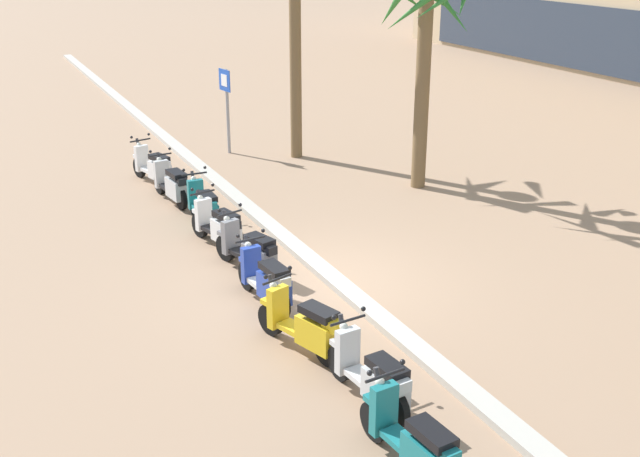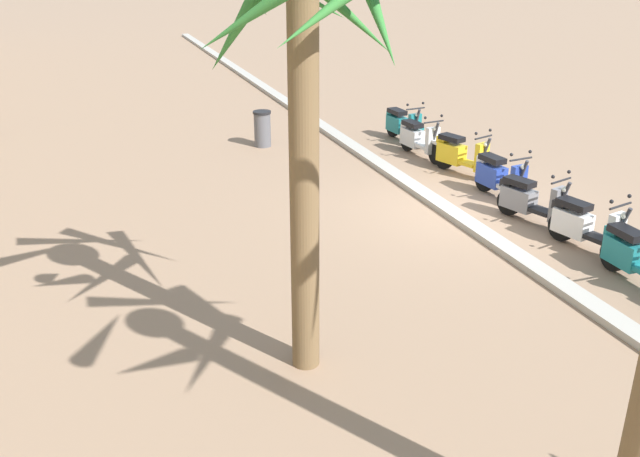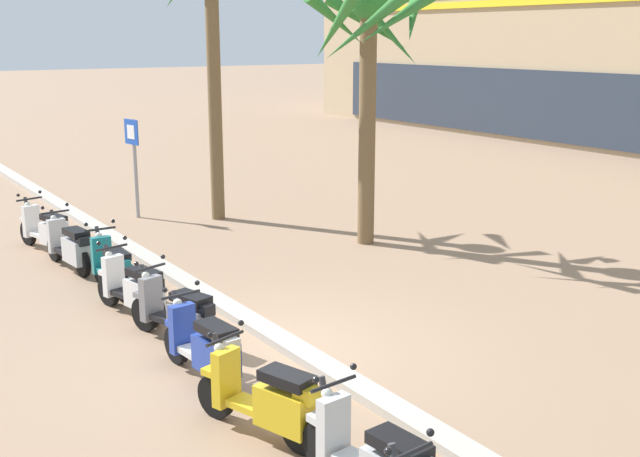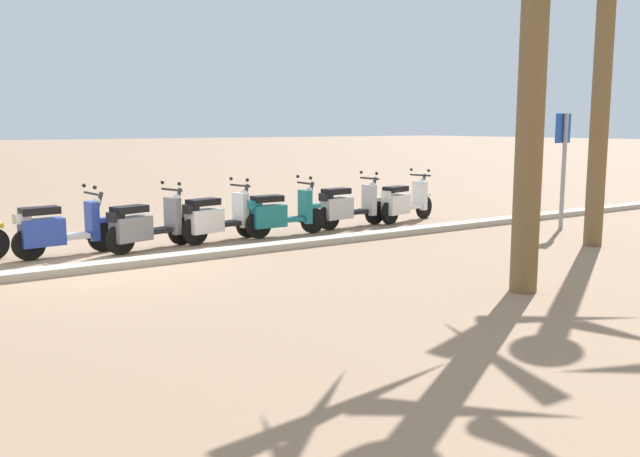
% 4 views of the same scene
% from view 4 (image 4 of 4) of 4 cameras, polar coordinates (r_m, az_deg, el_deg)
% --- Properties ---
extents(ground_plane, '(200.00, 200.00, 0.00)m').
position_cam_4_polar(ground_plane, '(11.21, -17.43, -2.95)').
color(ground_plane, '#93755B').
extents(curb_strip, '(60.00, 0.36, 0.12)m').
position_cam_4_polar(curb_strip, '(10.91, -16.99, -2.92)').
color(curb_strip, '#ADA89E').
rests_on(curb_strip, ground).
extents(scooter_white_far_back, '(1.82, 0.73, 1.17)m').
position_cam_4_polar(scooter_white_far_back, '(15.59, 6.96, 2.19)').
color(scooter_white_far_back, black).
rests_on(scooter_white_far_back, ground).
extents(scooter_silver_mid_centre, '(1.86, 0.57, 1.17)m').
position_cam_4_polar(scooter_silver_mid_centre, '(14.59, 2.27, 1.86)').
color(scooter_silver_mid_centre, black).
rests_on(scooter_silver_mid_centre, ground).
extents(scooter_teal_gap_after_mid, '(1.76, 0.56, 1.17)m').
position_cam_4_polar(scooter_teal_gap_after_mid, '(13.46, -3.32, 1.23)').
color(scooter_teal_gap_after_mid, black).
rests_on(scooter_teal_gap_after_mid, ground).
extents(scooter_white_lead_nearest, '(1.76, 0.70, 1.17)m').
position_cam_4_polar(scooter_white_lead_nearest, '(12.93, -8.60, 0.87)').
color(scooter_white_lead_nearest, black).
rests_on(scooter_white_lead_nearest, ground).
extents(scooter_grey_mid_front, '(1.76, 0.77, 1.17)m').
position_cam_4_polar(scooter_grey_mid_front, '(12.29, -14.31, 0.27)').
color(scooter_grey_mid_front, black).
rests_on(scooter_grey_mid_front, ground).
extents(scooter_blue_tail_end, '(1.76, 0.56, 1.17)m').
position_cam_4_polar(scooter_blue_tail_end, '(12.12, -20.89, -0.08)').
color(scooter_blue_tail_end, black).
rests_on(scooter_blue_tail_end, ground).
extents(crossing_sign, '(0.60, 0.16, 2.40)m').
position_cam_4_polar(crossing_sign, '(15.16, 19.53, 5.59)').
color(crossing_sign, '#939399').
rests_on(crossing_sign, ground).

